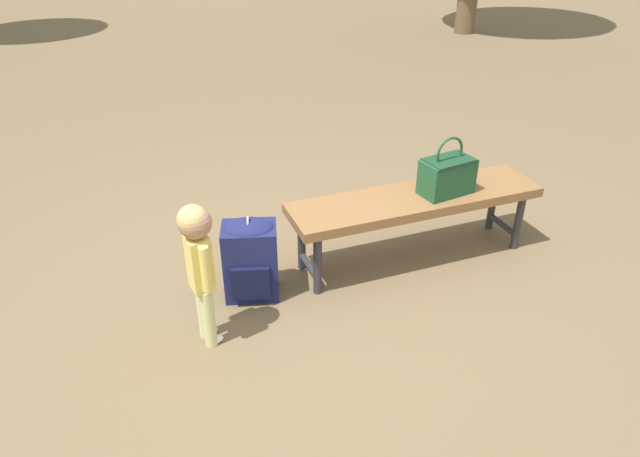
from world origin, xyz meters
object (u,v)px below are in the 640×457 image
Objects in this scene: park_bench at (415,204)px; child_standing at (198,255)px; backpack_large at (250,257)px; handbag at (447,174)px.

park_bench is 1.44m from child_standing.
child_standing is 1.56× the size of backpack_large.
backpack_large is at bearing -10.80° from park_bench.
backpack_large is (1.04, -0.20, -0.14)m from park_bench.
park_bench is 1.07m from backpack_large.
handbag is at bearing 158.65° from park_bench.
park_bench is 4.48× the size of handbag.
handbag reaches higher than park_bench.
child_standing is at bearing 32.57° from backpack_large.
backpack_large reaches higher than park_bench.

